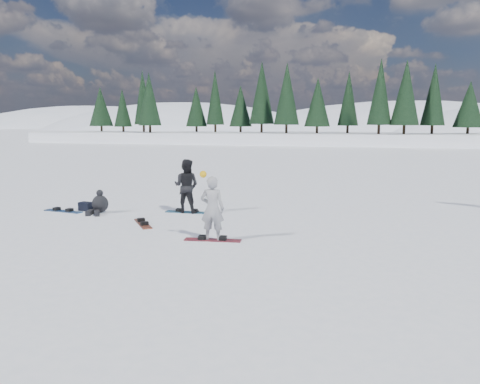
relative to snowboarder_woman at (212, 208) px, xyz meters
name	(u,v)px	position (x,y,z in m)	size (l,w,h in m)	color
ground	(188,227)	(-1.23, 1.38, -0.87)	(420.00, 420.00, 0.00)	white
alpine_backdrop	(326,162)	(-12.95, 190.55, -14.84)	(412.50, 227.00, 53.20)	white
snowboarder_woman	(212,208)	(0.00, 0.00, 0.00)	(0.66, 0.47, 1.85)	gray
snowboarder_man	(186,186)	(-2.08, 3.42, 0.06)	(0.90, 0.70, 1.84)	black
seated_rider	(99,204)	(-4.94, 2.57, -0.56)	(0.72, 1.04, 0.80)	black
gear_bag	(86,206)	(-5.64, 2.82, -0.72)	(0.45, 0.30, 0.30)	black
snowboard_woman	(213,240)	(0.00, 0.00, -0.85)	(1.50, 0.28, 0.03)	maroon
snowboard_man	(187,212)	(-2.08, 3.42, -0.85)	(1.50, 0.28, 0.03)	#19648D
snowboard_loose_c	(63,211)	(-6.31, 2.45, -0.85)	(1.50, 0.28, 0.03)	navy
snowboard_loose_b	(143,224)	(-2.69, 1.34, -0.85)	(1.50, 0.28, 0.03)	brown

